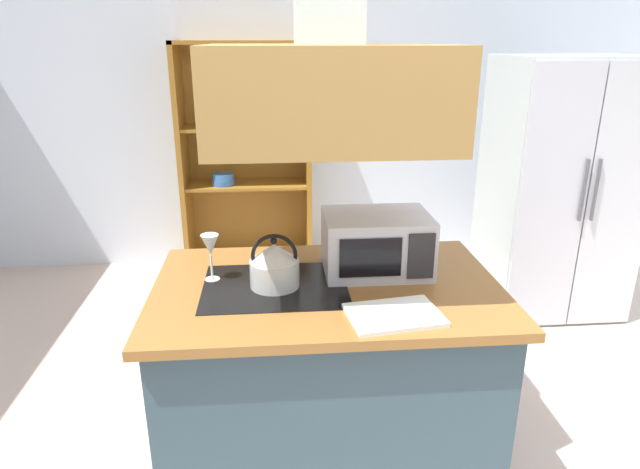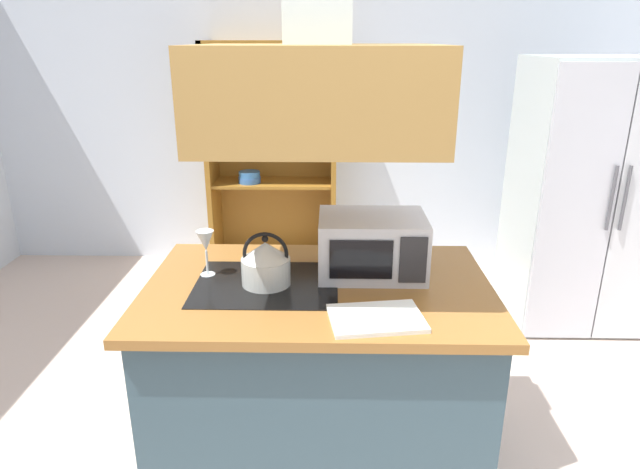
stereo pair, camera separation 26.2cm
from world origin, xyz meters
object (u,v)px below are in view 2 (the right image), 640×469
object	(u,v)px
refrigerator	(588,195)
kettle	(266,263)
microwave	(372,245)
cutting_board	(376,318)
wine_glass_on_counter	(206,243)
dish_cabinet	(273,172)

from	to	relation	value
refrigerator	kettle	world-z (taller)	refrigerator
refrigerator	microwave	xyz separation A→B (m)	(-1.54, -1.35, 0.14)
cutting_board	refrigerator	bearing A→B (deg)	49.19
cutting_board	microwave	distance (m)	0.46
cutting_board	wine_glass_on_counter	bearing A→B (deg)	150.66
wine_glass_on_counter	cutting_board	bearing A→B (deg)	-29.34
dish_cabinet	kettle	size ratio (longest dim) A/B	8.13
kettle	microwave	bearing A→B (deg)	16.56
kettle	cutting_board	bearing A→B (deg)	-35.17
refrigerator	wine_glass_on_counter	world-z (taller)	refrigerator
dish_cabinet	kettle	distance (m)	2.40
dish_cabinet	kettle	bearing A→B (deg)	-84.85
dish_cabinet	refrigerator	bearing A→B (deg)	-22.22
dish_cabinet	wine_glass_on_counter	bearing A→B (deg)	-91.31
refrigerator	wine_glass_on_counter	size ratio (longest dim) A/B	8.63
kettle	dish_cabinet	bearing A→B (deg)	95.15
dish_cabinet	microwave	bearing A→B (deg)	-73.55
dish_cabinet	cutting_board	world-z (taller)	dish_cabinet
kettle	cutting_board	world-z (taller)	kettle
dish_cabinet	cutting_board	bearing A→B (deg)	-76.34
refrigerator	kettle	distance (m)	2.48
kettle	microwave	distance (m)	0.47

